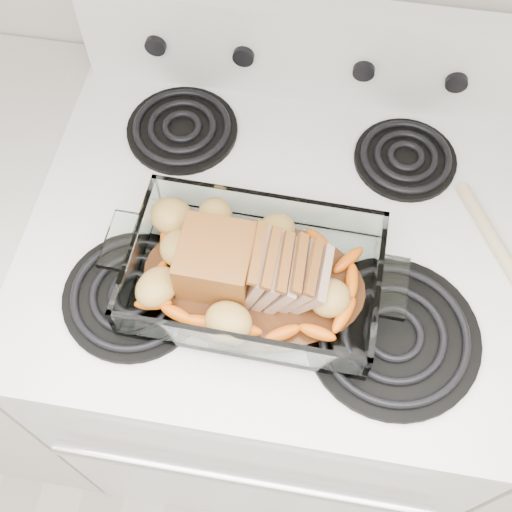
# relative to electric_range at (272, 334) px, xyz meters

# --- Properties ---
(electric_range) EXTENTS (0.78, 0.70, 1.12)m
(electric_range) POSITION_rel_electric_range_xyz_m (0.00, 0.00, 0.00)
(electric_range) COLOR white
(electric_range) RESTS_ON ground
(baking_dish) EXTENTS (0.36, 0.23, 0.07)m
(baking_dish) POSITION_rel_electric_range_xyz_m (-0.02, -0.11, 0.48)
(baking_dish) COLOR silver
(baking_dish) RESTS_ON electric_range
(pork_roast) EXTENTS (0.21, 0.10, 0.08)m
(pork_roast) POSITION_rel_electric_range_xyz_m (-0.04, -0.11, 0.51)
(pork_roast) COLOR brown
(pork_roast) RESTS_ON baking_dish
(roast_vegetables) EXTENTS (0.37, 0.20, 0.05)m
(roast_vegetables) POSITION_rel_electric_range_xyz_m (-0.02, -0.08, 0.49)
(roast_vegetables) COLOR #CB5602
(roast_vegetables) RESTS_ON baking_dish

